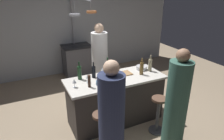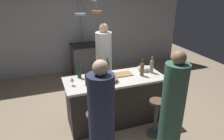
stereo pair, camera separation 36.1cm
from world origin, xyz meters
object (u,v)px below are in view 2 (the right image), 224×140
at_px(wine_bottle_amber, 142,69).
at_px(wine_glass_by_chef, 86,76).
at_px(chef, 104,63).
at_px(wine_bottle_dark, 93,71).
at_px(guest_right, 173,107).
at_px(mixing_bowl_wooden, 112,80).
at_px(cutting_board, 123,74).
at_px(pepper_mill, 87,80).
at_px(wine_glass_near_left_guest, 103,69).
at_px(wine_bottle_white, 152,66).
at_px(wine_glass_near_right_guest, 72,80).
at_px(bar_stool_right, 156,116).
at_px(stove_range, 86,59).
at_px(mixing_bowl_blue, 98,82).
at_px(wine_bottle_red, 79,71).
at_px(bar_stool_left, 95,130).
at_px(mixing_bowl_steel, 143,69).
at_px(wine_bottle_green, 108,68).
at_px(guest_left, 102,122).

distance_m(wine_bottle_amber, wine_glass_by_chef, 1.02).
height_order(chef, wine_bottle_amber, chef).
bearing_deg(wine_bottle_dark, guest_right, -52.61).
bearing_deg(mixing_bowl_wooden, chef, 78.76).
relative_size(chef, cutting_board, 5.32).
bearing_deg(pepper_mill, wine_glass_near_left_guest, 42.65).
bearing_deg(cutting_board, wine_bottle_white, -9.21).
relative_size(pepper_mill, wine_glass_near_right_guest, 1.44).
distance_m(bar_stool_right, wine_glass_near_left_guest, 1.25).
distance_m(stove_range, chef, 1.42).
distance_m(wine_bottle_amber, mixing_bowl_blue, 0.86).
bearing_deg(chef, wine_bottle_white, -60.22).
xyz_separation_m(wine_glass_by_chef, mixing_bowl_wooden, (0.41, -0.16, -0.07)).
bearing_deg(wine_bottle_red, bar_stool_left, -87.29).
bearing_deg(mixing_bowl_steel, wine_glass_near_right_guest, -172.91).
height_order(bar_stool_right, wine_bottle_red, wine_bottle_red).
bearing_deg(wine_bottle_dark, wine_bottle_white, -9.95).
bearing_deg(wine_bottle_amber, guest_right, -87.02).
xyz_separation_m(wine_bottle_dark, mixing_bowl_steel, (0.99, -0.06, -0.07)).
relative_size(wine_bottle_green, mixing_bowl_wooden, 1.52).
height_order(guest_right, wine_glass_near_left_guest, guest_right).
relative_size(chef, mixing_bowl_wooden, 7.89).
distance_m(bar_stool_left, mixing_bowl_steel, 1.52).
relative_size(wine_glass_near_right_guest, wine_glass_near_left_guest, 1.00).
height_order(guest_right, wine_glass_near_right_guest, guest_right).
height_order(pepper_mill, wine_glass_by_chef, pepper_mill).
bearing_deg(mixing_bowl_steel, pepper_mill, -167.26).
bearing_deg(bar_stool_left, mixing_bowl_blue, 67.69).
xyz_separation_m(guest_left, cutting_board, (0.75, 1.06, 0.15)).
relative_size(wine_bottle_white, mixing_bowl_wooden, 1.50).
relative_size(guest_right, pepper_mill, 7.79).
bearing_deg(wine_bottle_green, wine_bottle_white, -14.80).
distance_m(pepper_mill, wine_glass_near_left_guest, 0.53).
height_order(wine_bottle_dark, wine_glass_by_chef, wine_bottle_dark).
bearing_deg(wine_bottle_green, wine_bottle_red, 178.39).
xyz_separation_m(cutting_board, wine_bottle_green, (-0.26, 0.12, 0.12)).
bearing_deg(guest_left, cutting_board, 54.89).
height_order(wine_bottle_amber, wine_bottle_dark, wine_bottle_amber).
height_order(bar_stool_right, wine_bottle_dark, wine_bottle_dark).
relative_size(bar_stool_right, mixing_bowl_blue, 4.61).
relative_size(wine_bottle_red, wine_bottle_dark, 1.11).
relative_size(stove_range, wine_glass_near_right_guest, 6.10).
bearing_deg(chef, bar_stool_right, -77.19).
relative_size(wine_glass_near_right_guest, mixing_bowl_steel, 0.69).
height_order(wine_bottle_green, wine_glass_near_right_guest, wine_bottle_green).
distance_m(guest_left, bar_stool_right, 1.19).
height_order(cutting_board, mixing_bowl_wooden, mixing_bowl_wooden).
relative_size(guest_right, wine_glass_near_left_guest, 11.21).
distance_m(wine_bottle_white, wine_glass_near_right_guest, 1.51).
height_order(guest_left, wine_bottle_green, guest_left).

